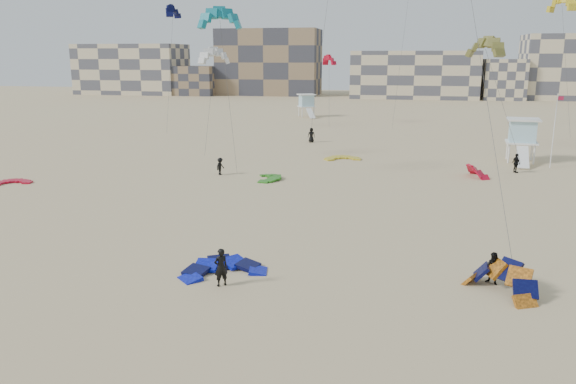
% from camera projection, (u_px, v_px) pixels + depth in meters
% --- Properties ---
extents(ground, '(320.00, 320.00, 0.00)m').
position_uv_depth(ground, '(218.00, 288.00, 26.73)').
color(ground, tan).
rests_on(ground, ground).
extents(kite_ground_blue, '(5.52, 5.61, 1.67)m').
position_uv_depth(kite_ground_blue, '(223.00, 272.00, 28.62)').
color(kite_ground_blue, '#0F21D5').
rests_on(kite_ground_blue, ground).
extents(kite_ground_orange, '(5.12, 5.12, 3.67)m').
position_uv_depth(kite_ground_orange, '(500.00, 293.00, 26.19)').
color(kite_ground_orange, orange).
rests_on(kite_ground_orange, ground).
extents(kite_ground_red, '(4.02, 4.08, 0.57)m').
position_uv_depth(kite_ground_red, '(12.00, 184.00, 48.56)').
color(kite_ground_red, red).
rests_on(kite_ground_red, ground).
extents(kite_ground_green, '(3.89, 3.72, 0.84)m').
position_uv_depth(kite_ground_green, '(268.00, 179.00, 50.29)').
color(kite_ground_green, '#2C8715').
rests_on(kite_ground_green, ground).
extents(kite_ground_red_far, '(3.63, 3.56, 3.01)m').
position_uv_depth(kite_ground_red_far, '(477.00, 177.00, 51.31)').
color(kite_ground_red_far, red).
rests_on(kite_ground_red_far, ground).
extents(kite_ground_yellow, '(4.42, 4.55, 0.60)m').
position_uv_depth(kite_ground_yellow, '(342.00, 159.00, 59.95)').
color(kite_ground_yellow, yellow).
rests_on(kite_ground_yellow, ground).
extents(kitesurfer_main, '(0.81, 0.79, 1.88)m').
position_uv_depth(kitesurfer_main, '(221.00, 267.00, 26.77)').
color(kitesurfer_main, black).
rests_on(kitesurfer_main, ground).
extents(kitesurfer_b, '(0.97, 0.92, 1.59)m').
position_uv_depth(kitesurfer_b, '(494.00, 268.00, 27.02)').
color(kitesurfer_b, black).
rests_on(kitesurfer_b, ground).
extents(kitesurfer_c, '(0.86, 1.16, 1.60)m').
position_uv_depth(kitesurfer_c, '(220.00, 166.00, 51.94)').
color(kitesurfer_c, black).
rests_on(kitesurfer_c, ground).
extents(kitesurfer_d, '(0.86, 1.17, 1.85)m').
position_uv_depth(kitesurfer_d, '(516.00, 163.00, 52.84)').
color(kitesurfer_d, black).
rests_on(kitesurfer_d, ground).
extents(kitesurfer_e, '(1.02, 0.78, 1.86)m').
position_uv_depth(kitesurfer_e, '(311.00, 135.00, 71.50)').
color(kitesurfer_e, black).
rests_on(kitesurfer_e, ground).
extents(kite_fly_teal_a, '(4.59, 4.65, 14.04)m').
position_uv_depth(kite_fly_teal_a, '(220.00, 20.00, 46.71)').
color(kite_fly_teal_a, '#17748F').
rests_on(kite_fly_teal_a, ground).
extents(kite_fly_grey, '(4.43, 5.37, 10.81)m').
position_uv_depth(kite_fly_grey, '(214.00, 57.00, 57.10)').
color(kite_fly_grey, white).
rests_on(kite_fly_grey, ground).
extents(kite_fly_olive, '(6.53, 5.03, 11.86)m').
position_uv_depth(kite_fly_olive, '(485.00, 49.00, 50.44)').
color(kite_fly_olive, '#616828').
rests_on(kite_fly_olive, ground).
extents(kite_fly_yellow, '(5.11, 5.14, 16.85)m').
position_uv_depth(kite_fly_yellow, '(562.00, 5.00, 65.83)').
color(kite_fly_yellow, yellow).
rests_on(kite_fly_yellow, ground).
extents(kite_fly_navy, '(4.07, 11.18, 16.88)m').
position_uv_depth(kite_fly_navy, '(173.00, 13.00, 78.34)').
color(kite_fly_navy, '#070C3A').
rests_on(kite_fly_navy, ground).
extents(kite_fly_red, '(4.16, 12.37, 10.07)m').
position_uv_depth(kite_fly_red, '(329.00, 61.00, 87.71)').
color(kite_fly_red, red).
rests_on(kite_fly_red, ground).
extents(lifeguard_tower_near, '(3.48, 6.30, 4.50)m').
position_uv_depth(lifeguard_tower_near, '(522.00, 141.00, 58.07)').
color(lifeguard_tower_near, white).
rests_on(lifeguard_tower_near, ground).
extents(lifeguard_tower_far, '(3.86, 6.10, 4.07)m').
position_uv_depth(lifeguard_tower_far, '(306.00, 106.00, 101.30)').
color(lifeguard_tower_far, white).
rests_on(lifeguard_tower_far, ground).
extents(flagpole, '(0.59, 0.09, 7.27)m').
position_uv_depth(flagpole, '(554.00, 129.00, 54.46)').
color(flagpole, white).
rests_on(flagpole, ground).
extents(condo_west_a, '(30.00, 15.00, 14.00)m').
position_uv_depth(condo_west_a, '(132.00, 69.00, 162.64)').
color(condo_west_a, beige).
rests_on(condo_west_a, ground).
extents(condo_west_b, '(28.00, 14.00, 18.00)m').
position_uv_depth(condo_west_b, '(269.00, 62.00, 158.02)').
color(condo_west_b, '#836A4F').
rests_on(condo_west_b, ground).
extents(condo_mid, '(32.00, 16.00, 12.00)m').
position_uv_depth(condo_mid, '(414.00, 75.00, 146.98)').
color(condo_mid, beige).
rests_on(condo_mid, ground).
extents(condo_fill_left, '(12.00, 10.00, 8.00)m').
position_uv_depth(condo_fill_left, '(195.00, 81.00, 157.47)').
color(condo_fill_left, '#836A4F').
rests_on(condo_fill_left, ground).
extents(condo_fill_right, '(10.00, 10.00, 10.00)m').
position_uv_depth(condo_fill_right, '(503.00, 79.00, 140.94)').
color(condo_fill_right, beige).
rests_on(condo_fill_right, ground).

